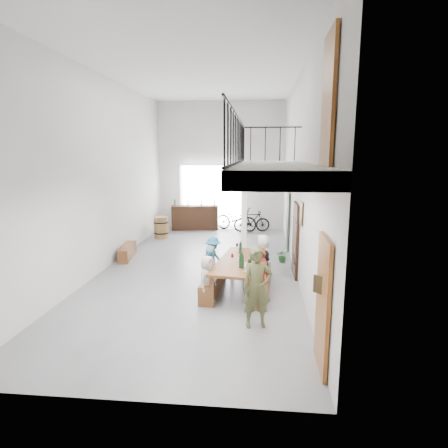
# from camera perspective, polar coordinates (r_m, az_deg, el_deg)

# --- Properties ---
(floor) EXTENTS (12.00, 12.00, 0.00)m
(floor) POSITION_cam_1_polar(r_m,az_deg,el_deg) (11.06, -3.69, -6.76)
(floor) COLOR slate
(floor) RESTS_ON ground
(room_walls) EXTENTS (12.00, 12.00, 12.00)m
(room_walls) POSITION_cam_1_polar(r_m,az_deg,el_deg) (10.55, -3.93, 11.97)
(room_walls) COLOR white
(room_walls) RESTS_ON ground
(gateway_portal) EXTENTS (2.80, 0.08, 2.80)m
(gateway_portal) POSITION_cam_1_polar(r_m,az_deg,el_deg) (16.60, -1.87, 4.09)
(gateway_portal) COLOR white
(gateway_portal) RESTS_ON ground
(right_wall_decor) EXTENTS (0.07, 8.28, 5.07)m
(right_wall_decor) POSITION_cam_1_polar(r_m,az_deg,el_deg) (8.75, 11.90, 0.09)
(right_wall_decor) COLOR brown
(right_wall_decor) RESTS_ON ground
(balcony) EXTENTS (1.52, 5.62, 4.00)m
(balcony) POSITION_cam_1_polar(r_m,az_deg,el_deg) (7.30, 7.66, 7.81)
(balcony) COLOR white
(balcony) RESTS_ON ground
(tasting_table) EXTENTS (1.34, 2.58, 0.79)m
(tasting_table) POSITION_cam_1_polar(r_m,az_deg,el_deg) (9.05, 2.47, -6.07)
(tasting_table) COLOR brown
(tasting_table) RESTS_ON ground
(bench_inner) EXTENTS (0.46, 1.94, 0.44)m
(bench_inner) POSITION_cam_1_polar(r_m,az_deg,el_deg) (9.20, -1.66, -8.97)
(bench_inner) COLOR brown
(bench_inner) RESTS_ON ground
(bench_wall) EXTENTS (0.41, 2.10, 0.48)m
(bench_wall) POSITION_cam_1_polar(r_m,az_deg,el_deg) (9.11, 6.00, -9.11)
(bench_wall) COLOR brown
(bench_wall) RESTS_ON ground
(tableware) EXTENTS (0.54, 1.83, 0.35)m
(tableware) POSITION_cam_1_polar(r_m,az_deg,el_deg) (8.78, 2.63, -5.06)
(tableware) COLOR black
(tableware) RESTS_ON tasting_table
(side_bench) EXTENTS (0.50, 1.47, 0.41)m
(side_bench) POSITION_cam_1_polar(r_m,az_deg,el_deg) (12.45, -14.50, -4.12)
(side_bench) COLOR brown
(side_bench) RESTS_ON ground
(oak_barrel) EXTENTS (0.58, 0.58, 0.85)m
(oak_barrel) POSITION_cam_1_polar(r_m,az_deg,el_deg) (15.04, -9.55, -0.52)
(oak_barrel) COLOR brown
(oak_barrel) RESTS_ON ground
(serving_counter) EXTENTS (2.08, 0.88, 1.06)m
(serving_counter) POSITION_cam_1_polar(r_m,az_deg,el_deg) (16.55, -4.46, 1.00)
(serving_counter) COLOR black
(serving_counter) RESTS_ON ground
(counter_bottles) EXTENTS (1.76, 0.33, 0.28)m
(counter_bottles) POSITION_cam_1_polar(r_m,az_deg,el_deg) (16.45, -4.49, 3.31)
(counter_bottles) COLOR black
(counter_bottles) RESTS_ON serving_counter
(guest_left_a) EXTENTS (0.53, 0.63, 1.10)m
(guest_left_a) POSITION_cam_1_polar(r_m,az_deg,el_deg) (8.43, -2.61, -8.45)
(guest_left_a) COLOR silver
(guest_left_a) RESTS_ON ground
(guest_left_b) EXTENTS (0.39, 0.47, 1.11)m
(guest_left_b) POSITION_cam_1_polar(r_m,az_deg,el_deg) (9.04, -2.08, -7.08)
(guest_left_b) COLOR teal
(guest_left_b) RESTS_ON ground
(guest_left_c) EXTENTS (0.54, 0.61, 1.04)m
(guest_left_c) POSITION_cam_1_polar(r_m,az_deg,el_deg) (9.59, -2.08, -6.28)
(guest_left_c) COLOR silver
(guest_left_c) RESTS_ON ground
(guest_left_d) EXTENTS (0.66, 0.84, 1.13)m
(guest_left_d) POSITION_cam_1_polar(r_m,az_deg,el_deg) (10.04, -1.70, -5.20)
(guest_left_d) COLOR teal
(guest_left_d) RESTS_ON ground
(guest_right_a) EXTENTS (0.49, 0.80, 1.27)m
(guest_right_a) POSITION_cam_1_polar(r_m,az_deg,el_deg) (8.49, 5.63, -7.75)
(guest_right_a) COLOR red
(guest_right_a) RESTS_ON ground
(guest_right_b) EXTENTS (0.53, 1.00, 1.03)m
(guest_right_b) POSITION_cam_1_polar(r_m,az_deg,el_deg) (9.24, 6.02, -7.02)
(guest_right_b) COLOR black
(guest_right_b) RESTS_ON ground
(guest_right_c) EXTENTS (0.42, 0.63, 1.28)m
(guest_right_c) POSITION_cam_1_polar(r_m,az_deg,el_deg) (9.78, 5.90, -5.26)
(guest_right_c) COLOR silver
(guest_right_c) RESTS_ON ground
(host_standing) EXTENTS (0.65, 0.50, 1.58)m
(host_standing) POSITION_cam_1_polar(r_m,az_deg,el_deg) (7.29, 5.04, -9.63)
(host_standing) COLOR #4A4E2C
(host_standing) RESTS_ON ground
(potted_plant) EXTENTS (0.37, 0.32, 0.40)m
(potted_plant) POSITION_cam_1_polar(r_m,az_deg,el_deg) (11.74, 8.93, -4.81)
(potted_plant) COLOR #1A4419
(potted_plant) RESTS_ON ground
(bicycle_near) EXTENTS (2.02, 1.36, 1.01)m
(bicycle_near) POSITION_cam_1_polar(r_m,az_deg,el_deg) (16.29, 1.89, 0.77)
(bicycle_near) COLOR black
(bicycle_near) RESTS_ON ground
(bicycle_far) EXTENTS (1.60, 0.70, 0.93)m
(bicycle_far) POSITION_cam_1_polar(r_m,az_deg,el_deg) (16.01, 4.25, 0.43)
(bicycle_far) COLOR black
(bicycle_far) RESTS_ON ground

